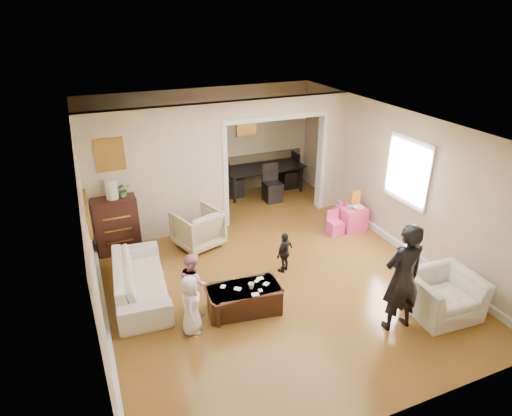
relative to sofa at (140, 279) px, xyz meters
name	(u,v)px	position (x,y,z in m)	size (l,w,h in m)	color
floor	(260,265)	(2.12, 0.07, -0.29)	(7.00, 7.00, 0.00)	#966426
partition_left	(158,175)	(0.75, 1.87, 1.01)	(2.75, 0.18, 2.60)	beige
partition_right	(331,152)	(4.60, 1.87, 1.01)	(0.55, 0.18, 2.60)	beige
partition_header	(276,106)	(3.22, 1.87, 2.13)	(2.22, 0.18, 0.35)	beige
window_pane	(408,171)	(4.85, -0.33, 1.26)	(0.03, 0.95, 1.10)	white
framed_art_partition	(110,155)	(-0.08, 1.77, 1.56)	(0.45, 0.03, 0.55)	brown
framed_art_sofa_wall	(88,213)	(-0.59, -0.53, 1.51)	(0.03, 0.55, 0.40)	brown
framed_art_alcove	(246,123)	(3.22, 3.51, 1.41)	(0.45, 0.03, 0.55)	brown
sofa	(140,279)	(0.00, 0.00, 0.00)	(1.99, 0.78, 0.58)	#EDE5CD
armchair_back	(198,228)	(1.29, 1.19, 0.08)	(0.80, 0.82, 0.75)	tan
armchair_front	(442,295)	(4.12, -2.21, 0.03)	(1.00, 0.87, 0.65)	#EDE5CD
dresser	(117,225)	(-0.15, 1.60, 0.25)	(0.78, 0.44, 1.08)	black
table_lamp	(111,189)	(-0.15, 1.60, 0.97)	(0.22, 0.22, 0.36)	beige
potted_plant	(123,190)	(0.05, 1.60, 0.93)	(0.25, 0.22, 0.28)	#477835
coffee_table	(244,299)	(1.39, -1.02, -0.09)	(1.08, 0.54, 0.41)	#371B11
coffee_cup	(251,286)	(1.49, -1.07, 0.16)	(0.09, 0.09, 0.09)	silver
play_table	(351,217)	(4.45, 0.67, -0.05)	(0.50, 0.50, 0.48)	#FF4391
cereal_box	(355,198)	(4.57, 0.77, 0.34)	(0.20, 0.07, 0.30)	yellow
cyan_cup	(350,207)	(4.35, 0.62, 0.23)	(0.08, 0.08, 0.08)	#23A8B3
toy_block	(344,205)	(4.33, 0.79, 0.21)	(0.08, 0.06, 0.05)	red
play_bowl	(358,208)	(4.50, 0.55, 0.22)	(0.22, 0.22, 0.05)	silver
dining_table	(262,178)	(3.52, 3.24, 0.06)	(1.97, 1.10, 0.69)	black
adult_person	(403,278)	(3.29, -2.21, 0.54)	(0.61, 0.40, 1.67)	black
child_kneel_a	(191,305)	(0.54, -1.17, 0.16)	(0.44, 0.29, 0.91)	white
child_kneel_b	(193,283)	(0.69, -0.72, 0.20)	(0.48, 0.37, 0.99)	pink
child_toddler	(285,252)	(2.44, -0.27, 0.09)	(0.44, 0.18, 0.75)	black
craft_papers	(251,286)	(1.51, -1.02, 0.12)	(0.74, 0.48, 0.00)	white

